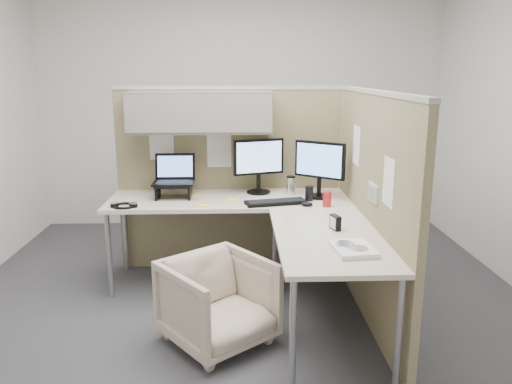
{
  "coord_description": "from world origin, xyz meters",
  "views": [
    {
      "loc": [
        -0.04,
        -3.47,
        1.75
      ],
      "look_at": [
        0.1,
        0.25,
        0.85
      ],
      "focal_mm": 35.0,
      "sensor_mm": 36.0,
      "label": 1
    }
  ],
  "objects_px": {
    "office_chair": "(218,298)",
    "keyboard": "(276,202)",
    "monitor_left": "(259,162)",
    "desk": "(260,217)"
  },
  "relations": [
    {
      "from": "monitor_left",
      "to": "keyboard",
      "type": "xyz_separation_m",
      "value": [
        0.12,
        -0.37,
        -0.26
      ]
    },
    {
      "from": "office_chair",
      "to": "keyboard",
      "type": "height_order",
      "value": "keyboard"
    },
    {
      "from": "monitor_left",
      "to": "desk",
      "type": "bearing_deg",
      "value": -108.73
    },
    {
      "from": "office_chair",
      "to": "keyboard",
      "type": "relative_size",
      "value": 1.31
    },
    {
      "from": "desk",
      "to": "keyboard",
      "type": "xyz_separation_m",
      "value": [
        0.13,
        0.22,
        0.05
      ]
    },
    {
      "from": "desk",
      "to": "office_chair",
      "type": "bearing_deg",
      "value": -116.71
    },
    {
      "from": "desk",
      "to": "keyboard",
      "type": "height_order",
      "value": "keyboard"
    },
    {
      "from": "desk",
      "to": "keyboard",
      "type": "bearing_deg",
      "value": 58.12
    },
    {
      "from": "monitor_left",
      "to": "office_chair",
      "type": "bearing_deg",
      "value": -122.18
    },
    {
      "from": "desk",
      "to": "monitor_left",
      "type": "height_order",
      "value": "monitor_left"
    }
  ]
}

